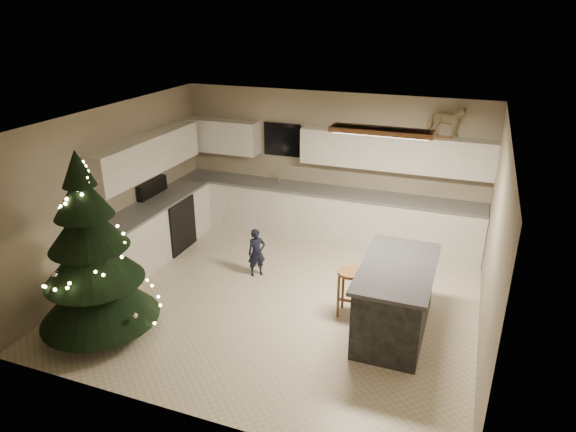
% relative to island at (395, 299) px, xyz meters
% --- Properties ---
extents(ground_plane, '(5.50, 5.50, 0.00)m').
position_rel_island_xyz_m(ground_plane, '(-1.69, 0.24, -0.48)').
color(ground_plane, beige).
extents(room_shell, '(5.52, 5.02, 2.61)m').
position_rel_island_xyz_m(room_shell, '(-1.66, 0.25, 1.27)').
color(room_shell, tan).
rests_on(room_shell, ground_plane).
extents(cabinetry, '(5.50, 3.20, 2.00)m').
position_rel_island_xyz_m(cabinetry, '(-2.60, 1.89, 0.28)').
color(cabinetry, white).
rests_on(cabinetry, ground_plane).
extents(island, '(0.90, 1.70, 0.95)m').
position_rel_island_xyz_m(island, '(0.00, 0.00, 0.00)').
color(island, black).
rests_on(island, ground_plane).
extents(bar_stool, '(0.35, 0.35, 0.67)m').
position_rel_island_xyz_m(bar_stool, '(-0.64, 0.17, 0.02)').
color(bar_stool, brown).
rests_on(bar_stool, ground_plane).
extents(christmas_tree, '(1.53, 1.48, 2.45)m').
position_rel_island_xyz_m(christmas_tree, '(-3.54, -1.36, 0.53)').
color(christmas_tree, '#3F2816').
rests_on(christmas_tree, ground_plane).
extents(toddler, '(0.33, 0.32, 0.77)m').
position_rel_island_xyz_m(toddler, '(-2.27, 0.75, -0.09)').
color(toddler, black).
rests_on(toddler, ground_plane).
extents(rocking_horse, '(0.60, 0.29, 0.51)m').
position_rel_island_xyz_m(rocking_horse, '(0.22, 2.57, 1.79)').
color(rocking_horse, brown).
rests_on(rocking_horse, cabinetry).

